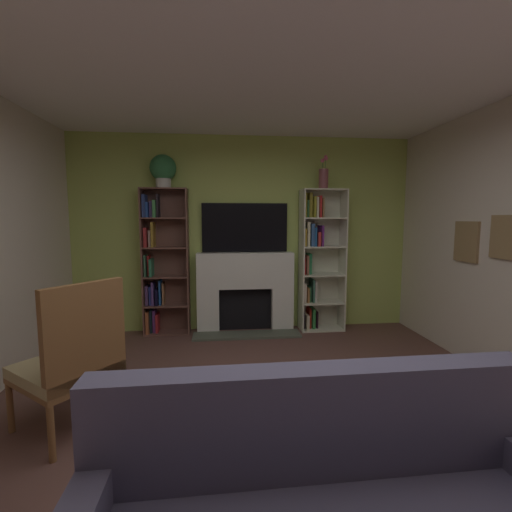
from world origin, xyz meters
TOP-DOWN VIEW (x-y plane):
  - ground_plane at (0.00, 0.00)m, footprint 6.28×6.28m
  - wall_back_accent at (0.00, 2.65)m, footprint 4.77×0.06m
  - ceiling at (0.00, 0.00)m, footprint 4.77×5.35m
  - fireplace at (0.00, 2.50)m, footprint 1.43×0.52m
  - tv at (0.00, 2.59)m, footprint 1.17×0.06m
  - bookshelf_left at (-1.14, 2.52)m, footprint 0.60×0.26m
  - bookshelf_right at (1.00, 2.49)m, footprint 0.60×0.33m
  - potted_plant at (-1.07, 2.47)m, footprint 0.34×0.34m
  - vase_with_flowers at (1.07, 2.47)m, footprint 0.13×0.13m
  - armchair at (-1.41, 0.29)m, footprint 0.84×0.84m
  - coffee_table at (0.09, -0.33)m, footprint 0.80×0.46m

SIDE VIEW (x-z plane):
  - ground_plane at x=0.00m, z-range 0.00..0.00m
  - coffee_table at x=0.09m, z-range 0.16..0.61m
  - armchair at x=-1.41m, z-range -0.02..1.11m
  - fireplace at x=0.00m, z-range 0.03..1.12m
  - bookshelf_left at x=-1.14m, z-range -0.03..1.93m
  - bookshelf_right at x=1.00m, z-range 0.03..1.99m
  - wall_back_accent at x=0.00m, z-range 0.00..2.68m
  - tv at x=0.00m, z-range 1.10..1.77m
  - vase_with_flowers at x=1.07m, z-range 1.88..2.34m
  - potted_plant at x=-1.07m, z-range 1.98..2.40m
  - ceiling at x=0.00m, z-range 2.68..2.74m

